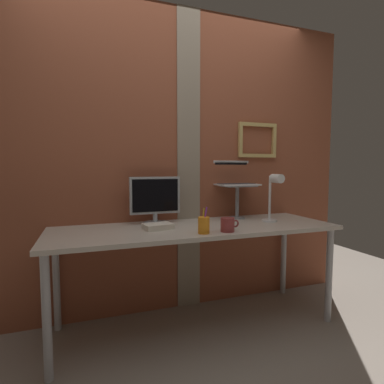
{
  "coord_description": "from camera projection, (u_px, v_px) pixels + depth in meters",
  "views": [
    {
      "loc": [
        -0.67,
        -2.0,
        1.2
      ],
      "look_at": [
        0.09,
        0.17,
        1.02
      ],
      "focal_mm": 28.02,
      "sensor_mm": 36.0,
      "label": 1
    }
  ],
  "objects": [
    {
      "name": "coffee_mug",
      "position": [
        228.0,
        225.0,
        2.05
      ],
      "size": [
        0.13,
        0.1,
        0.1
      ],
      "color": "maroon",
      "rests_on": "desk"
    },
    {
      "name": "laptop",
      "position": [
        234.0,
        178.0,
        2.64
      ],
      "size": [
        0.35,
        0.3,
        0.22
      ],
      "color": "white",
      "rests_on": "laptop_stand"
    },
    {
      "name": "laptop_stand",
      "position": [
        237.0,
        196.0,
        2.58
      ],
      "size": [
        0.28,
        0.22,
        0.29
      ],
      "color": "gray",
      "rests_on": "desk"
    },
    {
      "name": "paper_clutter_stack",
      "position": [
        158.0,
        226.0,
        2.13
      ],
      "size": [
        0.22,
        0.17,
        0.04
      ],
      "primitive_type": "cube",
      "rotation": [
        0.0,
        0.0,
        0.17
      ],
      "color": "silver",
      "rests_on": "desk"
    },
    {
      "name": "monitor",
      "position": [
        155.0,
        198.0,
        2.34
      ],
      "size": [
        0.4,
        0.18,
        0.37
      ],
      "color": "#ADB2B7",
      "rests_on": "desk"
    },
    {
      "name": "desk",
      "position": [
        196.0,
        236.0,
        2.24
      ],
      "size": [
        2.11,
        0.69,
        0.77
      ],
      "color": "beige",
      "rests_on": "ground_plane"
    },
    {
      "name": "ground_plane",
      "position": [
        187.0,
        332.0,
        2.2
      ],
      "size": [
        6.0,
        6.0,
        0.0
      ],
      "primitive_type": "plane",
      "color": "gray"
    },
    {
      "name": "pen_cup",
      "position": [
        204.0,
        225.0,
        1.99
      ],
      "size": [
        0.08,
        0.08,
        0.18
      ],
      "color": "orange",
      "rests_on": "desk"
    },
    {
      "name": "brick_wall_back",
      "position": [
        170.0,
        161.0,
        2.54
      ],
      "size": [
        3.33,
        0.16,
        2.52
      ],
      "color": "brown",
      "rests_on": "ground_plane"
    },
    {
      "name": "desk_lamp",
      "position": [
        274.0,
        192.0,
        2.37
      ],
      "size": [
        0.12,
        0.2,
        0.39
      ],
      "color": "white",
      "rests_on": "desk"
    }
  ]
}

